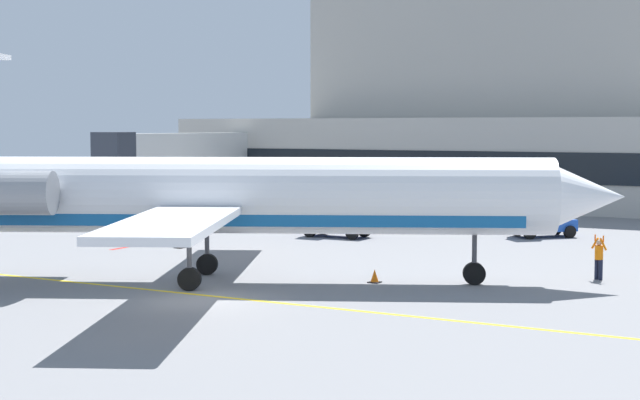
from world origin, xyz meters
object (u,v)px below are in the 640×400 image
at_px(regional_jet, 217,196).
at_px(fuel_tank, 260,194).
at_px(pushback_tractor, 537,219).
at_px(baggage_tug, 331,220).
at_px(marshaller, 599,257).

bearing_deg(regional_jet, fuel_tank, 118.85).
xyz_separation_m(regional_jet, pushback_tractor, (6.92, 22.05, -2.46)).
height_order(baggage_tug, pushback_tractor, pushback_tractor).
bearing_deg(marshaller, fuel_tank, 146.58).
height_order(baggage_tug, fuel_tank, fuel_tank).
xyz_separation_m(pushback_tractor, marshaller, (6.56, -13.93, -0.12)).
height_order(regional_jet, pushback_tractor, regional_jet).
height_order(baggage_tug, marshaller, baggage_tug).
bearing_deg(marshaller, baggage_tug, 153.49).
bearing_deg(fuel_tank, regional_jet, -61.15).
distance_m(pushback_tractor, marshaller, 15.40).
relative_size(regional_jet, fuel_tank, 3.60).
bearing_deg(regional_jet, pushback_tractor, 72.57).
relative_size(regional_jet, marshaller, 16.23).
bearing_deg(baggage_tug, regional_jet, -77.80).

